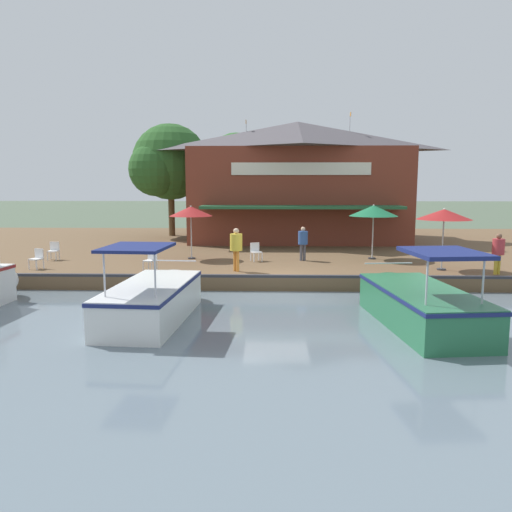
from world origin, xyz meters
name	(u,v)px	position (x,y,z in m)	size (l,w,h in m)	color
ground_plane	(277,293)	(0.00, 0.00, 0.00)	(220.00, 220.00, 0.00)	#4C5B47
quay_deck	(275,249)	(-11.00, 0.00, 0.30)	(22.00, 56.00, 0.60)	brown
quay_edge_fender	(277,276)	(-0.10, 0.00, 0.65)	(0.20, 50.40, 0.10)	#2D2D33
waterfront_restaurant	(297,180)	(-13.86, 1.46, 4.42)	(9.78, 13.83, 8.07)	brown
patio_umbrella_by_entrance	(444,214)	(-2.01, 6.90, 2.92)	(2.23, 2.23, 2.58)	#B7B7B7
patio_umbrella_far_corner	(374,211)	(-5.09, 4.63, 2.91)	(2.29, 2.29, 2.60)	#B7B7B7
patio_umbrella_mid_patio_right	(191,211)	(-4.88, -4.04, 2.88)	(2.05, 2.05, 2.55)	#B7B7B7
cafe_chair_back_row_seat	(37,258)	(-1.80, -10.10, 1.08)	(0.55, 0.55, 0.85)	white
cafe_chair_under_first_umbrella	(256,251)	(-4.26, -0.93, 1.08)	(0.58, 0.58, 0.85)	white
cafe_chair_beside_entrance	(54,250)	(-4.33, -10.49, 1.08)	(0.45, 0.45, 0.85)	white
cafe_chair_mid_patio	(151,259)	(-1.50, -5.19, 1.08)	(0.55, 0.55, 0.85)	white
person_near_entrance	(236,244)	(-1.41, -1.64, 1.73)	(0.50, 0.50, 1.78)	orange
person_at_quay_edge	(498,249)	(-1.04, 8.75, 1.62)	(0.46, 0.46, 1.63)	gold
person_mid_patio	(303,240)	(-4.47, 1.27, 1.59)	(0.45, 0.45, 1.59)	#4C4C56
motorboat_nearest_quay	(157,296)	(3.73, -3.76, 0.70)	(5.96, 2.32, 2.40)	white
motorboat_fourth_along	(414,301)	(4.08, 4.04, 0.70)	(6.40, 2.72, 2.36)	#287047
tree_behind_restaurant	(234,162)	(-16.34, -2.80, 5.70)	(3.99, 3.80, 7.12)	brown
tree_upstream_bank	(167,164)	(-15.64, -7.35, 5.54)	(5.44, 5.18, 7.67)	brown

